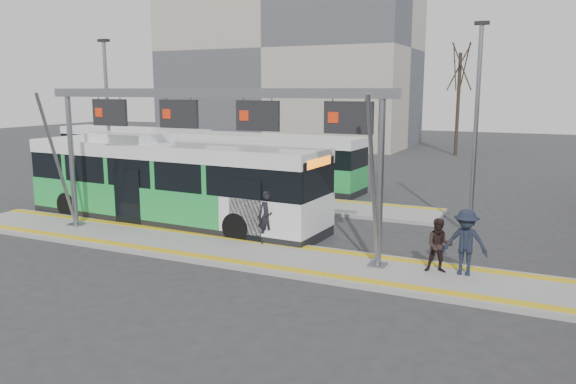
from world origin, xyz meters
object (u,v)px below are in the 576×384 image
object	(u,v)px
passenger_c	(466,242)
passenger_b	(439,245)
hero_bus	(171,183)
gantry	(207,121)
passenger_a	(268,217)

from	to	relation	value
passenger_c	passenger_b	bearing A→B (deg)	-172.51
hero_bus	gantry	bearing A→B (deg)	-32.72
gantry	passenger_a	size ratio (longest dim) A/B	7.11
hero_bus	passenger_b	world-z (taller)	hero_bus
passenger_c	hero_bus	bearing A→B (deg)	170.57
passenger_a	passenger_b	bearing A→B (deg)	-22.64
hero_bus	passenger_b	size ratio (longest dim) A/B	8.32
gantry	passenger_b	size ratio (longest dim) A/B	8.30
passenger_a	hero_bus	bearing A→B (deg)	146.70
hero_bus	passenger_a	size ratio (longest dim) A/B	7.13
gantry	hero_bus	bearing A→B (deg)	144.55
hero_bus	passenger_c	size ratio (longest dim) A/B	6.94
gantry	passenger_c	distance (m)	8.89
passenger_a	passenger_b	distance (m)	5.85
gantry	passenger_c	bearing A→B (deg)	2.03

